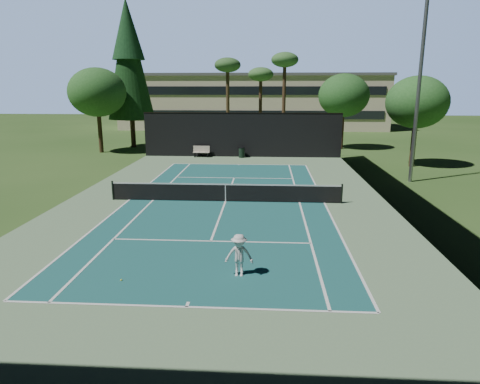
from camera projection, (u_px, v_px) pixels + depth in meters
The scene contains 22 objects.
ground at pixel (225, 202), 23.90m from camera, with size 160.00×160.00×0.00m, color #2E4F1D.
apron_slab at pixel (225, 202), 23.89m from camera, with size 18.00×32.00×0.01m, color #66885F.
court_surface at pixel (225, 201), 23.89m from camera, with size 10.97×23.77×0.01m, color #1B5957.
court_lines at pixel (225, 201), 23.89m from camera, with size 11.07×23.87×0.01m.
tennis_net at pixel (225, 192), 23.76m from camera, with size 12.90×0.10×1.10m.
fence at pixel (225, 166), 23.48m from camera, with size 18.04×32.05×4.03m.
player at pixel (239, 255), 14.29m from camera, with size 0.96×0.55×1.48m, color silver.
tennis_ball_a at pixel (121, 280), 14.07m from camera, with size 0.07×0.07×0.07m, color yellow.
tennis_ball_b at pixel (181, 192), 25.90m from camera, with size 0.07×0.07×0.07m, color #AECE2F.
tennis_ball_c at pixel (277, 185), 27.70m from camera, with size 0.07×0.07×0.07m, color #C2D731.
tennis_ball_d at pixel (196, 185), 27.82m from camera, with size 0.07×0.07×0.07m, color #CCEE36.
park_bench at pixel (201, 151), 39.18m from camera, with size 1.50×0.45×1.02m.
trash_bin at pixel (242, 152), 38.84m from camera, with size 0.56×0.56×0.95m.
pine_tree at pixel (128, 54), 43.68m from camera, with size 4.80×4.80×15.00m.
palm_a at pixel (228, 68), 45.35m from camera, with size 2.80×2.80×9.32m.
palm_b at pixel (261, 77), 47.27m from camera, with size 2.80×2.80×8.42m.
palm_c at pixel (285, 64), 43.92m from camera, with size 2.80×2.80×9.77m.
decid_tree_a at pixel (344, 96), 43.34m from camera, with size 5.12×5.12×7.62m.
decid_tree_b at pixel (417, 102), 33.48m from camera, with size 4.80×4.80×7.14m.
decid_tree_c at pixel (97, 92), 40.83m from camera, with size 5.44×5.44×8.09m.
campus_building at pixel (253, 101), 67.48m from camera, with size 40.50×12.50×8.30m.
light_pole at pixel (419, 84), 27.46m from camera, with size 0.90×0.25×12.22m.
Camera 1 is at (2.24, -22.99, 6.19)m, focal length 32.00 mm.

